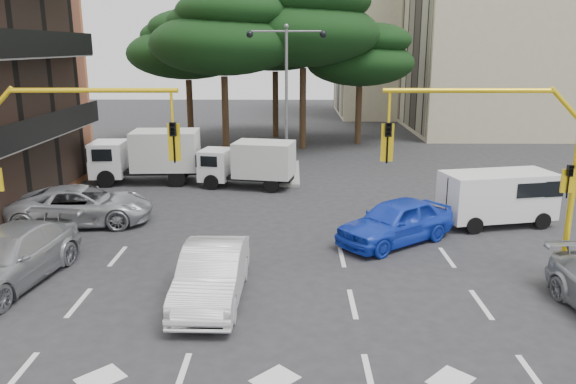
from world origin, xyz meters
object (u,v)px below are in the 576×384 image
signal_mast_right (516,151)px  van_white (497,198)px  car_blue_compact (396,221)px  box_truck_b (248,164)px  signal_mast_left (47,150)px  box_truck_a (147,157)px  street_lamp_center (286,73)px  car_silver_wagon (7,258)px  car_silver_cross_a (82,205)px  car_white_hatch (212,274)px

signal_mast_right → van_white: 6.07m
car_blue_compact → box_truck_b: (-5.90, 8.09, 0.36)m
signal_mast_left → box_truck_a: signal_mast_left is taller
street_lamp_center → car_silver_wagon: bearing=-118.5°
car_silver_cross_a → box_truck_b: size_ratio=1.15×
van_white → box_truck_b: box_truck_b is taller
box_truck_a → car_blue_compact: bearing=-132.0°
car_silver_wagon → van_white: (16.34, 5.88, 0.26)m
signal_mast_right → box_truck_a: bearing=139.2°
street_lamp_center → car_silver_cross_a: (-7.94, -8.95, -4.68)m
signal_mast_right → car_silver_wagon: (-14.80, -0.73, -3.08)m
signal_mast_left → car_silver_wagon: (-1.20, -0.73, -3.08)m
box_truck_b → car_blue_compact: bearing=-132.7°
street_lamp_center → box_truck_a: size_ratio=1.43×
car_blue_compact → car_silver_wagon: (-12.01, -3.70, 0.01)m
signal_mast_right → car_silver_cross_a: signal_mast_right is taller
van_white → box_truck_b: (-10.23, 5.91, 0.09)m
street_lamp_center → car_white_hatch: 16.56m
car_blue_compact → van_white: van_white is taller
signal_mast_right → car_silver_cross_a: size_ratio=1.11×
signal_mast_left → street_lamp_center: size_ratio=0.77×
box_truck_a → car_silver_wagon: bearing=173.1°
car_white_hatch → street_lamp_center: bearing=84.3°
signal_mast_left → car_silver_cross_a: signal_mast_left is taller
signal_mast_right → car_blue_compact: 5.12m
signal_mast_left → street_lamp_center: 15.65m
car_silver_wagon → car_silver_cross_a: 5.79m
car_silver_wagon → box_truck_b: 13.29m
street_lamp_center → car_blue_compact: street_lamp_center is taller
box_truck_b → van_white: bearing=-108.8°
signal_mast_left → box_truck_b: 12.41m
car_silver_cross_a → van_white: 16.28m
car_white_hatch → car_silver_wagon: size_ratio=0.84×
signal_mast_left → van_white: 16.24m
box_truck_b → signal_mast_left: bearing=167.3°
box_truck_a → van_white: bearing=-116.8°
street_lamp_center → van_white: street_lamp_center is taller
signal_mast_left → box_truck_a: 12.28m
signal_mast_right → car_white_hatch: 9.37m
box_truck_a → signal_mast_right: bearing=-133.7°
car_silver_wagon → car_silver_cross_a: car_silver_wagon is taller
box_truck_a → signal_mast_left: bearing=178.6°
car_silver_wagon → van_white: bearing=28.3°
car_blue_compact → van_white: (4.33, 2.18, 0.28)m
car_white_hatch → box_truck_b: box_truck_b is taller
van_white → box_truck_b: size_ratio=0.91×
signal_mast_right → van_white: size_ratio=1.41×
signal_mast_left → car_silver_cross_a: bearing=102.6°
car_blue_compact → car_silver_wagon: car_silver_wagon is taller
signal_mast_right → box_truck_b: (-8.69, 11.07, -2.73)m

